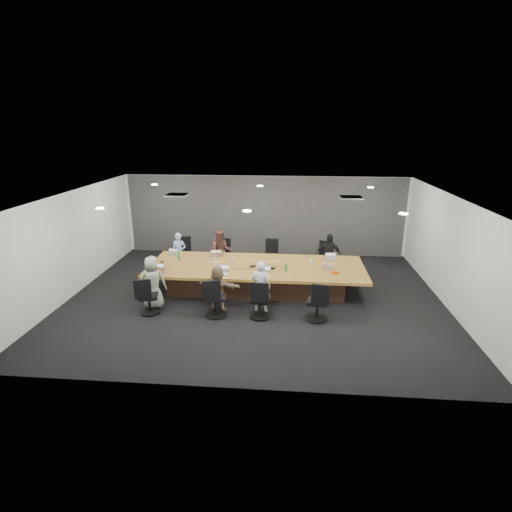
# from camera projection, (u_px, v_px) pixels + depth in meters

# --- Properties ---
(floor) EXTENTS (10.00, 8.00, 0.00)m
(floor) POSITION_uv_depth(u_px,v_px,m) (255.00, 297.00, 10.93)
(floor) COLOR black
(floor) RESTS_ON ground
(ceiling) EXTENTS (10.00, 8.00, 0.00)m
(ceiling) POSITION_uv_depth(u_px,v_px,m) (255.00, 195.00, 10.05)
(ceiling) COLOR white
(ceiling) RESTS_ON wall_back
(wall_back) EXTENTS (10.00, 0.00, 2.80)m
(wall_back) POSITION_uv_depth(u_px,v_px,m) (265.00, 215.00, 14.27)
(wall_back) COLOR silver
(wall_back) RESTS_ON ground
(wall_front) EXTENTS (10.00, 0.00, 2.80)m
(wall_front) POSITION_uv_depth(u_px,v_px,m) (234.00, 318.00, 6.70)
(wall_front) COLOR silver
(wall_front) RESTS_ON ground
(wall_left) EXTENTS (0.00, 8.00, 2.80)m
(wall_left) POSITION_uv_depth(u_px,v_px,m) (73.00, 243.00, 10.90)
(wall_left) COLOR silver
(wall_left) RESTS_ON ground
(wall_right) EXTENTS (0.00, 8.00, 2.80)m
(wall_right) POSITION_uv_depth(u_px,v_px,m) (451.00, 253.00, 10.08)
(wall_right) COLOR silver
(wall_right) RESTS_ON ground
(curtain) EXTENTS (9.80, 0.04, 2.80)m
(curtain) POSITION_uv_depth(u_px,v_px,m) (264.00, 216.00, 14.20)
(curtain) COLOR #565656
(curtain) RESTS_ON ground
(conference_table) EXTENTS (6.00, 2.20, 0.74)m
(conference_table) POSITION_uv_depth(u_px,v_px,m) (256.00, 277.00, 11.27)
(conference_table) COLOR #482E1F
(conference_table) RESTS_ON ground
(chair_0) EXTENTS (0.61, 0.61, 0.79)m
(chair_0) POSITION_uv_depth(u_px,v_px,m) (182.00, 256.00, 13.10)
(chair_0) COLOR black
(chair_0) RESTS_ON ground
(chair_1) EXTENTS (0.54, 0.54, 0.72)m
(chair_1) POSITION_uv_depth(u_px,v_px,m) (223.00, 258.00, 13.00)
(chair_1) COLOR black
(chair_1) RESTS_ON ground
(chair_2) EXTENTS (0.58, 0.58, 0.78)m
(chair_2) POSITION_uv_depth(u_px,v_px,m) (272.00, 258.00, 12.86)
(chair_2) COLOR black
(chair_2) RESTS_ON ground
(chair_3) EXTENTS (0.60, 0.60, 0.72)m
(chair_3) POSITION_uv_depth(u_px,v_px,m) (327.00, 261.00, 12.72)
(chair_3) COLOR black
(chair_3) RESTS_ON ground
(chair_4) EXTENTS (0.61, 0.61, 0.75)m
(chair_4) POSITION_uv_depth(u_px,v_px,m) (149.00, 299.00, 9.88)
(chair_4) COLOR black
(chair_4) RESTS_ON ground
(chair_5) EXTENTS (0.66, 0.66, 0.81)m
(chair_5) POSITION_uv_depth(u_px,v_px,m) (216.00, 301.00, 9.73)
(chair_5) COLOR black
(chair_5) RESTS_ON ground
(chair_6) EXTENTS (0.57, 0.57, 0.79)m
(chair_6) POSITION_uv_depth(u_px,v_px,m) (260.00, 302.00, 9.65)
(chair_6) COLOR black
(chair_6) RESTS_ON ground
(chair_7) EXTENTS (0.62, 0.62, 0.80)m
(chair_7) POSITION_uv_depth(u_px,v_px,m) (317.00, 305.00, 9.54)
(chair_7) COLOR black
(chair_7) RESTS_ON ground
(person_0) EXTENTS (0.46, 0.30, 1.25)m
(person_0) POSITION_uv_depth(u_px,v_px,m) (179.00, 252.00, 12.69)
(person_0) COLOR #92B0DD
(person_0) RESTS_ON ground
(laptop_0) EXTENTS (0.32, 0.25, 0.02)m
(laptop_0) POSITION_uv_depth(u_px,v_px,m) (174.00, 254.00, 12.13)
(laptop_0) COLOR #B2B2B7
(laptop_0) RESTS_ON conference_table
(person_1) EXTENTS (0.74, 0.62, 1.39)m
(person_1) POSITION_uv_depth(u_px,v_px,m) (221.00, 251.00, 12.56)
(person_1) COLOR brown
(person_1) RESTS_ON ground
(laptop_1) EXTENTS (0.38, 0.30, 0.02)m
(laptop_1) POSITION_uv_depth(u_px,v_px,m) (218.00, 255.00, 12.02)
(laptop_1) COLOR #8C6647
(laptop_1) RESTS_ON conference_table
(person_3) EXTENTS (0.84, 0.48, 1.34)m
(person_3) POSITION_uv_depth(u_px,v_px,m) (328.00, 255.00, 12.29)
(person_3) COLOR black
(person_3) RESTS_ON ground
(laptop_3) EXTENTS (0.32, 0.23, 0.02)m
(laptop_3) POSITION_uv_depth(u_px,v_px,m) (330.00, 258.00, 11.75)
(laptop_3) COLOR #B2B2B7
(laptop_3) RESTS_ON conference_table
(person_4) EXTENTS (0.75, 0.56, 1.37)m
(person_4) POSITION_uv_depth(u_px,v_px,m) (153.00, 282.00, 10.11)
(person_4) COLOR #8EA08A
(person_4) RESTS_ON ground
(laptop_4) EXTENTS (0.33, 0.26, 0.02)m
(laptop_4) POSITION_uv_depth(u_px,v_px,m) (159.00, 272.00, 10.62)
(laptop_4) COLOR #8C6647
(laptop_4) RESTS_ON conference_table
(person_5) EXTENTS (1.13, 0.53, 1.18)m
(person_5) POSITION_uv_depth(u_px,v_px,m) (218.00, 288.00, 10.01)
(person_5) COLOR #7F684D
(person_5) RESTS_ON ground
(laptop_5) EXTENTS (0.35, 0.27, 0.02)m
(laptop_5) POSITION_uv_depth(u_px,v_px,m) (222.00, 274.00, 10.48)
(laptop_5) COLOR #B2B2B7
(laptop_5) RESTS_ON conference_table
(person_6) EXTENTS (0.53, 0.38, 1.34)m
(person_6) POSITION_uv_depth(u_px,v_px,m) (261.00, 286.00, 9.89)
(person_6) COLOR silver
(person_6) RESTS_ON ground
(laptop_6) EXTENTS (0.39, 0.31, 0.02)m
(laptop_6) POSITION_uv_depth(u_px,v_px,m) (262.00, 276.00, 10.39)
(laptop_6) COLOR #B2B2B7
(laptop_6) RESTS_ON conference_table
(bottle_green_left) EXTENTS (0.09, 0.09, 0.26)m
(bottle_green_left) POSITION_uv_depth(u_px,v_px,m) (179.00, 256.00, 11.53)
(bottle_green_left) COLOR #378B47
(bottle_green_left) RESTS_ON conference_table
(bottle_green_right) EXTENTS (0.07, 0.07, 0.23)m
(bottle_green_right) POSITION_uv_depth(u_px,v_px,m) (286.00, 267.00, 10.69)
(bottle_green_right) COLOR #378B47
(bottle_green_right) RESTS_ON conference_table
(bottle_clear) EXTENTS (0.07, 0.07, 0.23)m
(bottle_clear) POSITION_uv_depth(u_px,v_px,m) (215.00, 261.00, 11.14)
(bottle_clear) COLOR silver
(bottle_clear) RESTS_ON conference_table
(cup_white_far) EXTENTS (0.08, 0.08, 0.09)m
(cup_white_far) POSITION_uv_depth(u_px,v_px,m) (233.00, 260.00, 11.50)
(cup_white_far) COLOR white
(cup_white_far) RESTS_ON conference_table
(cup_white_near) EXTENTS (0.09, 0.09, 0.11)m
(cup_white_near) POSITION_uv_depth(u_px,v_px,m) (311.00, 261.00, 11.32)
(cup_white_near) COLOR white
(cup_white_near) RESTS_ON conference_table
(mug_brown) EXTENTS (0.11, 0.11, 0.12)m
(mug_brown) POSITION_uv_depth(u_px,v_px,m) (162.00, 263.00, 11.21)
(mug_brown) COLOR brown
(mug_brown) RESTS_ON conference_table
(mic_left) EXTENTS (0.17, 0.12, 0.03)m
(mic_left) POSITION_uv_depth(u_px,v_px,m) (224.00, 269.00, 10.82)
(mic_left) COLOR black
(mic_left) RESTS_ON conference_table
(mic_right) EXTENTS (0.18, 0.14, 0.03)m
(mic_right) POSITION_uv_depth(u_px,v_px,m) (253.00, 266.00, 11.06)
(mic_right) COLOR black
(mic_right) RESTS_ON conference_table
(stapler) EXTENTS (0.15, 0.07, 0.06)m
(stapler) POSITION_uv_depth(u_px,v_px,m) (272.00, 268.00, 10.85)
(stapler) COLOR black
(stapler) RESTS_ON conference_table
(canvas_bag) EXTENTS (0.30, 0.22, 0.15)m
(canvas_bag) POSITION_uv_depth(u_px,v_px,m) (327.00, 266.00, 10.86)
(canvas_bag) COLOR tan
(canvas_bag) RESTS_ON conference_table
(snack_packet) EXTENTS (0.19, 0.13, 0.04)m
(snack_packet) POSITION_uv_depth(u_px,v_px,m) (335.00, 272.00, 10.57)
(snack_packet) COLOR #ED4009
(snack_packet) RESTS_ON conference_table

